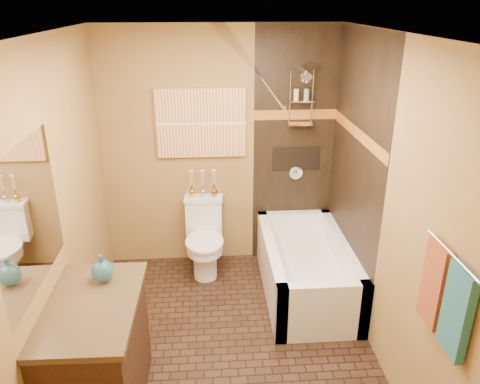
{
  "coord_description": "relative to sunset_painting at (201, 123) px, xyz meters",
  "views": [
    {
      "loc": [
        -0.13,
        -3.12,
        2.7
      ],
      "look_at": [
        0.13,
        0.4,
        1.24
      ],
      "focal_mm": 35.0,
      "sensor_mm": 36.0,
      "label": 1
    }
  ],
  "objects": [
    {
      "name": "floor",
      "position": [
        0.18,
        -1.48,
        -1.55
      ],
      "size": [
        3.0,
        3.0,
        0.0
      ],
      "primitive_type": "plane",
      "color": "black",
      "rests_on": "ground"
    },
    {
      "name": "wall_left",
      "position": [
        -1.02,
        -1.48,
        -0.3
      ],
      "size": [
        0.02,
        3.0,
        2.5
      ],
      "primitive_type": "cube",
      "color": "olive",
      "rests_on": "floor"
    },
    {
      "name": "wall_right",
      "position": [
        1.38,
        -1.48,
        -0.3
      ],
      "size": [
        0.02,
        3.0,
        2.5
      ],
      "primitive_type": "cube",
      "color": "olive",
      "rests_on": "floor"
    },
    {
      "name": "wall_back",
      "position": [
        0.18,
        0.02,
        -0.3
      ],
      "size": [
        2.4,
        0.02,
        2.5
      ],
      "primitive_type": "cube",
      "color": "olive",
      "rests_on": "floor"
    },
    {
      "name": "wall_front",
      "position": [
        0.18,
        -2.98,
        -0.3
      ],
      "size": [
        2.4,
        0.02,
        2.5
      ],
      "primitive_type": "cube",
      "color": "olive",
      "rests_on": "floor"
    },
    {
      "name": "ceiling",
      "position": [
        0.18,
        -1.48,
        0.95
      ],
      "size": [
        3.0,
        3.0,
        0.0
      ],
      "primitive_type": "plane",
      "color": "silver",
      "rests_on": "wall_back"
    },
    {
      "name": "alcove_tile_back",
      "position": [
        0.96,
        0.01,
        -0.3
      ],
      "size": [
        0.85,
        0.01,
        2.5
      ],
      "primitive_type": "cube",
      "color": "black",
      "rests_on": "wall_back"
    },
    {
      "name": "alcove_tile_right",
      "position": [
        1.37,
        -0.73,
        -0.3
      ],
      "size": [
        0.01,
        1.5,
        2.5
      ],
      "primitive_type": "cube",
      "color": "black",
      "rests_on": "wall_right"
    },
    {
      "name": "mosaic_band_back",
      "position": [
        0.96,
        0.0,
        0.07
      ],
      "size": [
        0.85,
        0.01,
        0.1
      ],
      "primitive_type": "cube",
      "color": "#99521B",
      "rests_on": "alcove_tile_back"
    },
    {
      "name": "mosaic_band_right",
      "position": [
        1.36,
        -0.73,
        0.07
      ],
      "size": [
        0.01,
        1.5,
        0.1
      ],
      "primitive_type": "cube",
      "color": "#99521B",
      "rests_on": "alcove_tile_right"
    },
    {
      "name": "alcove_niche",
      "position": [
        0.98,
        0.01,
        -0.4
      ],
      "size": [
        0.5,
        0.01,
        0.25
      ],
      "primitive_type": "cube",
      "color": "black",
      "rests_on": "alcove_tile_back"
    },
    {
      "name": "shower_fixtures",
      "position": [
        0.98,
        -0.1,
        0.12
      ],
      "size": [
        0.24,
        0.33,
        1.16
      ],
      "color": "silver",
      "rests_on": "floor"
    },
    {
      "name": "curtain_rod",
      "position": [
        0.58,
        -0.73,
        0.47
      ],
      "size": [
        0.03,
        1.55,
        0.03
      ],
      "primitive_type": "cylinder",
      "rotation": [
        1.57,
        0.0,
        0.0
      ],
      "color": "silver",
      "rests_on": "wall_back"
    },
    {
      "name": "towel_bar",
      "position": [
        1.33,
        -2.53,
        -0.1
      ],
      "size": [
        0.02,
        0.55,
        0.02
      ],
      "primitive_type": "cylinder",
      "rotation": [
        1.57,
        0.0,
        0.0
      ],
      "color": "silver",
      "rests_on": "wall_right"
    },
    {
      "name": "towel_teal",
      "position": [
        1.34,
        -2.66,
        -0.37
      ],
      "size": [
        0.05,
        0.22,
        0.52
      ],
      "primitive_type": "cube",
      "color": "#1E5564",
      "rests_on": "towel_bar"
    },
    {
      "name": "towel_rust",
      "position": [
        1.34,
        -2.4,
        -0.37
      ],
      "size": [
        0.05,
        0.22,
        0.52
      ],
      "primitive_type": "cube",
      "color": "maroon",
      "rests_on": "towel_bar"
    },
    {
      "name": "sunset_painting",
      "position": [
        0.0,
        0.0,
        0.0
      ],
      "size": [
        0.9,
        0.04,
        0.7
      ],
      "primitive_type": "cube",
      "color": "#C3622D",
      "rests_on": "wall_back"
    },
    {
      "name": "vanity_mirror",
      "position": [
        -1.01,
        -2.02,
        -0.05
      ],
      "size": [
        0.01,
        1.0,
        0.9
      ],
      "primitive_type": "cube",
      "color": "white",
      "rests_on": "wall_left"
    },
    {
      "name": "bathtub",
      "position": [
        0.98,
        -0.73,
        -1.33
      ],
      "size": [
        0.8,
        1.5,
        0.55
      ],
      "color": "white",
      "rests_on": "floor"
    },
    {
      "name": "toilet",
      "position": [
        0.0,
        -0.26,
        -1.15
      ],
      "size": [
        0.41,
        0.6,
        0.79
      ],
      "rotation": [
        0.0,
        0.0,
        -0.07
      ],
      "color": "white",
      "rests_on": "floor"
    },
    {
      "name": "vanity",
      "position": [
        -0.74,
        -2.02,
        -1.11
      ],
      "size": [
        0.63,
        1.01,
        0.88
      ],
      "rotation": [
        0.0,
        0.0,
        -0.02
      ],
      "color": "black",
      "rests_on": "floor"
    },
    {
      "name": "teal_bottle",
      "position": [
        -0.69,
        -1.76,
        -0.57
      ],
      "size": [
        0.18,
        0.18,
        0.25
      ],
      "primitive_type": null,
      "rotation": [
        0.0,
        0.0,
        0.2
      ],
      "color": "#225C66",
      "rests_on": "vanity"
    },
    {
      "name": "bud_vases",
      "position": [
        0.0,
        -0.09,
        -0.61
      ],
      "size": [
        0.29,
        0.06,
        0.29
      ],
      "color": "gold",
      "rests_on": "toilet"
    }
  ]
}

